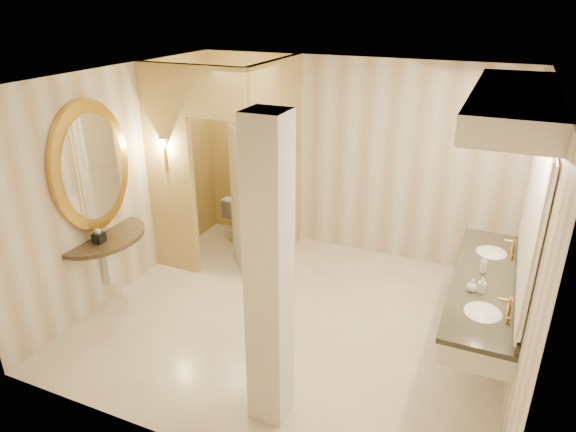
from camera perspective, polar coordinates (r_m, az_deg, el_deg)
name	(u,v)px	position (r m, az deg, el deg)	size (l,w,h in m)	color
floor	(295,319)	(6.01, 0.79, -11.33)	(4.50, 4.50, 0.00)	white
ceiling	(297,78)	(4.99, 0.97, 15.06)	(4.50, 4.50, 0.00)	silver
wall_back	(352,159)	(7.13, 7.09, 6.35)	(4.50, 0.02, 2.70)	beige
wall_front	(189,310)	(3.80, -10.99, -10.23)	(4.50, 0.02, 2.70)	beige
wall_left	(123,182)	(6.50, -17.82, 3.65)	(0.02, 4.00, 2.70)	beige
wall_right	(530,250)	(5.02, 25.34, -3.41)	(0.02, 4.00, 2.70)	beige
toilet_closet	(243,168)	(6.62, -5.07, 5.39)	(1.50, 1.55, 2.70)	tan
wall_sconce	(164,145)	(6.50, -13.60, 7.69)	(0.14, 0.14, 0.42)	#BC813C
vanity	(504,208)	(5.09, 22.86, 0.80)	(0.75, 2.47, 2.09)	silver
console_shelf	(95,196)	(6.12, -20.62, 2.07)	(1.13, 1.13, 2.02)	black
pillar	(269,280)	(4.09, -2.10, -7.11)	(0.31, 0.31, 2.70)	silver
tissue_box	(99,238)	(6.09, -20.27, -2.27)	(0.11, 0.11, 0.11)	black
toilet	(245,214)	(7.82, -4.83, 0.18)	(0.39, 0.68, 0.69)	white
soap_bottle_a	(482,285)	(5.12, 20.74, -7.18)	(0.07, 0.07, 0.15)	beige
soap_bottle_b	(472,285)	(5.11, 19.76, -7.27)	(0.10, 0.10, 0.13)	silver
soap_bottle_c	(484,264)	(5.46, 20.91, -5.02)	(0.07, 0.07, 0.19)	#C6B28C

